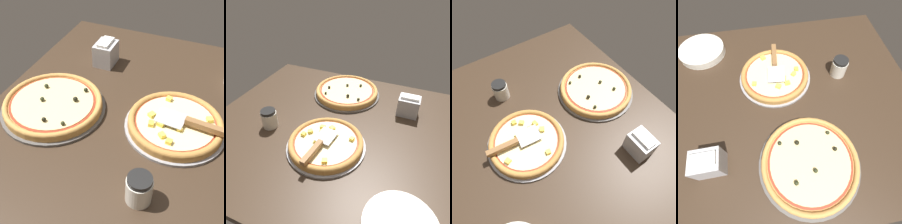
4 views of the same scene
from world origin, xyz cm
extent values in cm
cube|color=#38281C|center=(0.00, 0.00, -1.80)|extent=(125.92, 107.20, 3.60)
cylinder|color=#939399|center=(0.66, -13.17, 0.50)|extent=(34.26, 34.26, 1.00)
cylinder|color=#B77F3D|center=(0.66, -13.17, 1.98)|extent=(32.20, 32.20, 1.96)
torus|color=#B77F3D|center=(0.66, -13.17, 2.96)|extent=(32.20, 32.20, 2.38)
cylinder|color=#A33823|center=(0.66, -13.17, 3.03)|extent=(27.99, 27.99, 0.15)
cylinder|color=beige|center=(0.66, -13.17, 3.16)|extent=(26.41, 26.41, 0.40)
cube|color=#F4D64C|center=(-8.04, -10.86, 4.02)|extent=(2.65, 2.67, 1.33)
cube|color=#F4D64C|center=(-3.16, -9.05, 4.02)|extent=(2.32, 2.58, 1.33)
cube|color=yellow|center=(-4.29, -6.07, 4.02)|extent=(2.54, 2.11, 1.33)
cube|color=#F4D64C|center=(10.66, -8.28, 4.02)|extent=(2.16, 2.22, 1.33)
cube|color=#F4D64C|center=(5.07, -23.67, 4.02)|extent=(2.76, 2.70, 1.33)
cube|color=#F4D64C|center=(-0.08, -5.02, 4.02)|extent=(2.91, 2.85, 1.33)
cube|color=yellow|center=(-9.95, -13.60, 4.02)|extent=(2.02, 2.11, 1.33)
cube|color=#F4D64C|center=(-2.91, -15.24, 4.02)|extent=(2.35, 2.30, 1.33)
cylinder|color=#565451|center=(-6.35, 30.15, 0.50)|extent=(38.07, 38.07, 1.00)
cylinder|color=#C68E47|center=(-6.35, 30.15, 2.08)|extent=(35.79, 35.79, 2.15)
torus|color=#C68E47|center=(-6.35, 30.15, 3.15)|extent=(35.79, 35.79, 2.02)
cylinder|color=maroon|center=(-6.35, 30.15, 3.23)|extent=(31.11, 31.11, 0.15)
cylinder|color=beige|center=(-6.35, 30.15, 3.35)|extent=(29.34, 29.34, 0.40)
sphere|color=black|center=(-16.39, 27.49, 4.33)|extent=(1.55, 1.55, 1.55)
sphere|color=#282D19|center=(-15.55, 20.80, 4.27)|extent=(1.42, 1.42, 1.42)
sphere|color=black|center=(3.51, 21.69, 4.33)|extent=(1.56, 1.56, 1.56)
sphere|color=#282D19|center=(-7.37, 33.77, 4.35)|extent=(1.59, 1.59, 1.59)
sphere|color=#282D19|center=(0.26, 36.56, 4.35)|extent=(1.60, 1.60, 1.60)
sphere|color=black|center=(-2.93, 22.69, 4.44)|extent=(1.77, 1.77, 1.77)
cube|color=#B7B7BC|center=(0.40, -11.51, 4.81)|extent=(8.58, 10.22, 0.24)
cube|color=olive|center=(-0.67, -22.91, 5.69)|extent=(3.45, 13.51, 2.00)
cylinder|color=silver|center=(-30.24, -10.71, 3.89)|extent=(7.42, 7.42, 7.78)
cylinder|color=black|center=(-30.24, -10.71, 8.48)|extent=(6.82, 6.82, 1.40)
cube|color=#B2B2B7|center=(29.36, 24.73, 4.83)|extent=(10.40, 8.32, 9.65)
cube|color=white|center=(29.36, 24.73, 10.25)|extent=(8.83, 4.59, 1.20)
camera|label=1|loc=(-77.89, -22.69, 75.06)|focal=50.00mm
camera|label=2|loc=(31.48, -73.28, 68.78)|focal=35.00mm
camera|label=3|loc=(45.57, -24.09, 86.12)|focal=35.00mm
camera|label=4|loc=(3.43, 43.07, 67.60)|focal=28.00mm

